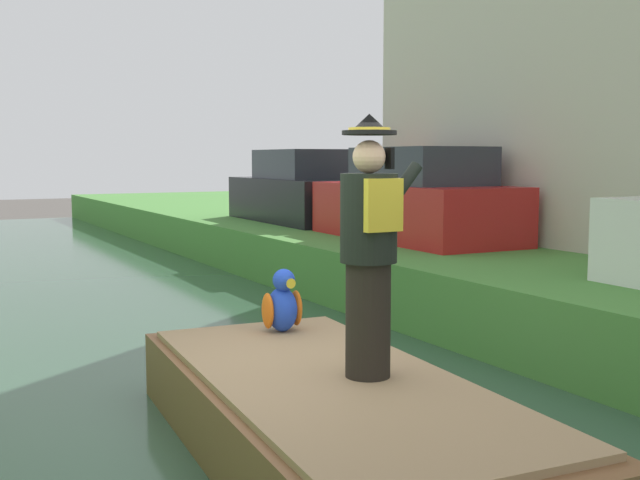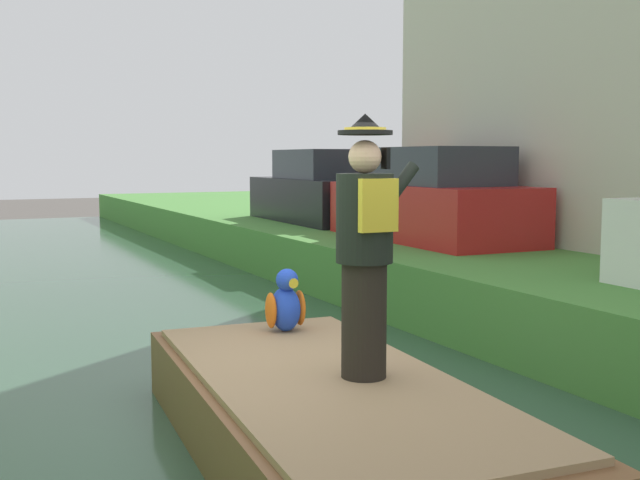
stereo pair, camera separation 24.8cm
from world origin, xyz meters
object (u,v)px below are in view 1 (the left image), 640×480
Objects in this scene: parked_car_red at (415,201)px; person_pirate at (369,247)px; parked_car_dark at (301,191)px; boat at (331,418)px; parrot_plush at (282,305)px.

person_pirate is at bearing -127.61° from parked_car_red.
person_pirate is at bearing -114.21° from parked_car_dark.
boat is 1.59m from parrot_plush.
parked_car_dark is at bearing 62.26° from parrot_plush.
boat is 2.34× the size of person_pirate.
person_pirate is 0.46× the size of parked_car_red.
person_pirate is 7.34m from parked_car_red.
parked_car_red is (4.41, 4.23, 0.60)m from parrot_plush.
parrot_plush is 9.48m from parked_car_dark.
boat is at bearing -129.63° from parked_car_red.
parked_car_red reaches higher than parrot_plush.
parked_car_red is at bearing -90.00° from parked_car_dark.
parrot_plush is (0.31, 1.46, 0.55)m from boat.
parked_car_dark reaches higher than parrot_plush.
boat is 1.07× the size of parked_car_dark.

